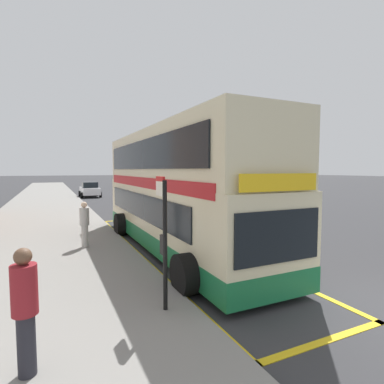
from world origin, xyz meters
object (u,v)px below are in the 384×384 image
pedestrian_waiting_near_sign (85,223)px  parked_car_grey_ahead (125,183)px  pedestrian_further_back (25,306)px  parked_car_white_across (90,190)px  double_decker_bus (175,194)px  bus_stop_sign (164,232)px

pedestrian_waiting_near_sign → parked_car_grey_ahead: bearing=75.0°
pedestrian_further_back → parked_car_white_across: bearing=81.8°
double_decker_bus → pedestrian_further_back: bearing=-127.9°
parked_car_grey_ahead → double_decker_bus: bearing=-102.3°
pedestrian_further_back → pedestrian_waiting_near_sign: bearing=78.1°
parked_car_white_across → parked_car_grey_ahead: 17.67m
double_decker_bus → parked_car_grey_ahead: (7.30, 40.02, -1.27)m
double_decker_bus → pedestrian_waiting_near_sign: size_ratio=6.83×
double_decker_bus → pedestrian_further_back: double_decker_bus is taller
double_decker_bus → bus_stop_sign: 5.25m
parked_car_grey_ahead → pedestrian_waiting_near_sign: size_ratio=2.52×
parked_car_white_across → pedestrian_waiting_near_sign: size_ratio=2.52×
double_decker_bus → parked_car_white_across: 24.09m
parked_car_grey_ahead → pedestrian_further_back: pedestrian_further_back is taller
parked_car_grey_ahead → pedestrian_further_back: bearing=-106.4°
bus_stop_sign → pedestrian_waiting_near_sign: bearing=99.2°
pedestrian_waiting_near_sign → pedestrian_further_back: pedestrian_further_back is taller
parked_car_grey_ahead → pedestrian_waiting_near_sign: pedestrian_waiting_near_sign is taller
parked_car_grey_ahead → pedestrian_further_back: size_ratio=2.35×
bus_stop_sign → parked_car_grey_ahead: (9.47, 44.79, -0.93)m
bus_stop_sign → parked_car_white_across: bearing=86.2°
double_decker_bus → pedestrian_further_back: (-4.58, -5.88, -0.95)m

